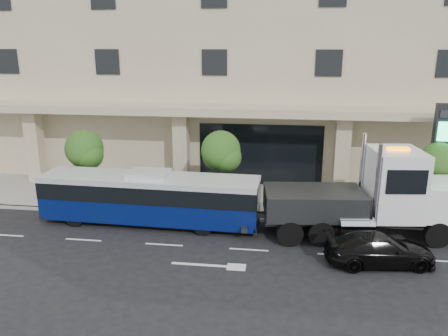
# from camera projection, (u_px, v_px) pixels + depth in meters

# --- Properties ---
(ground) EXTENTS (120.00, 120.00, 0.00)m
(ground) POSITION_uv_depth(u_px,v_px,m) (251.00, 236.00, 21.46)
(ground) COLOR black
(ground) RESTS_ON ground
(sidewalk) EXTENTS (120.00, 6.00, 0.15)m
(sidewalk) POSITION_uv_depth(u_px,v_px,m) (257.00, 200.00, 26.21)
(sidewalk) COLOR gray
(sidewalk) RESTS_ON ground
(curb) EXTENTS (120.00, 0.30, 0.15)m
(curb) POSITION_uv_depth(u_px,v_px,m) (254.00, 219.00, 23.35)
(curb) COLOR gray
(curb) RESTS_ON ground
(convention_center) EXTENTS (60.00, 17.60, 20.00)m
(convention_center) POSITION_uv_depth(u_px,v_px,m) (268.00, 32.00, 33.45)
(convention_center) COLOR tan
(convention_center) RESTS_ON ground
(tree_left) EXTENTS (2.27, 2.20, 4.22)m
(tree_left) POSITION_uv_depth(u_px,v_px,m) (85.00, 151.00, 25.29)
(tree_left) COLOR #422B19
(tree_left) RESTS_ON sidewalk
(tree_mid) EXTENTS (2.28, 2.20, 4.38)m
(tree_mid) POSITION_uv_depth(u_px,v_px,m) (221.00, 153.00, 24.25)
(tree_mid) COLOR #422B19
(tree_mid) RESTS_ON sidewalk
(tree_right) EXTENTS (2.10, 2.00, 4.04)m
(tree_right) POSITION_uv_depth(u_px,v_px,m) (438.00, 164.00, 22.86)
(tree_right) COLOR #422B19
(tree_right) RESTS_ON sidewalk
(city_bus) EXTENTS (11.39, 2.75, 2.87)m
(city_bus) POSITION_uv_depth(u_px,v_px,m) (150.00, 197.00, 22.59)
(city_bus) COLOR black
(city_bus) RESTS_ON ground
(tow_truck) EXTENTS (10.82, 3.63, 4.90)m
(tow_truck) POSITION_uv_depth(u_px,v_px,m) (373.00, 197.00, 20.96)
(tow_truck) COLOR #2D3033
(tow_truck) RESTS_ON ground
(black_sedan) EXTENTS (4.80, 2.46, 1.33)m
(black_sedan) POSITION_uv_depth(u_px,v_px,m) (380.00, 250.00, 18.57)
(black_sedan) COLOR black
(black_sedan) RESTS_ON ground
(signage_pylon) EXTENTS (1.52, 0.59, 6.02)m
(signage_pylon) POSITION_uv_depth(u_px,v_px,m) (445.00, 160.00, 23.08)
(signage_pylon) COLOR black
(signage_pylon) RESTS_ON sidewalk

